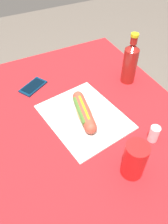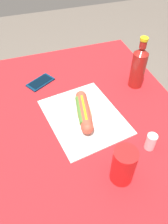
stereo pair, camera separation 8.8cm
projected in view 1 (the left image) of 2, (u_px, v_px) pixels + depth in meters
The scene contains 8 objects.
ground_plane at pixel (77, 197), 1.46m from camera, with size 6.00×6.00×0.00m, color #6B6056.
dining_table at pixel (74, 139), 1.01m from camera, with size 1.01×0.89×0.78m.
paper_wrapper at pixel (84, 117), 0.90m from camera, with size 0.34×0.27×0.01m, color silver.
hot_dog at pixel (84, 112), 0.88m from camera, with size 0.22×0.08×0.05m.
cell_phone at pixel (33, 87), 1.03m from camera, with size 0.12×0.14×0.01m.
soda_bottle at pixel (130, 62), 0.99m from camera, with size 0.06×0.06×0.24m.
drinking_cup at pixel (134, 160), 0.68m from camera, with size 0.07×0.07×0.14m, color red.
salt_shaker at pixel (154, 134), 0.80m from camera, with size 0.04×0.04×0.07m, color silver.
Camera 1 is at (-0.57, 0.24, 1.44)m, focal length 35.91 mm.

